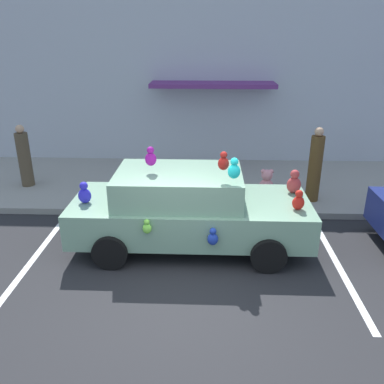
# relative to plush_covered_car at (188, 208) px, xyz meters

# --- Properties ---
(ground_plane) EXTENTS (60.00, 60.00, 0.00)m
(ground_plane) POSITION_rel_plush_covered_car_xyz_m (-0.02, -1.71, -0.80)
(ground_plane) COLOR #262628
(sidewalk) EXTENTS (24.00, 4.00, 0.15)m
(sidewalk) POSITION_rel_plush_covered_car_xyz_m (-0.02, 3.29, -0.72)
(sidewalk) COLOR gray
(sidewalk) RESTS_ON ground
(storefront_building) EXTENTS (24.00, 1.25, 6.40)m
(storefront_building) POSITION_rel_plush_covered_car_xyz_m (-0.02, 5.43, 2.39)
(storefront_building) COLOR #B2B7C1
(storefront_building) RESTS_ON ground
(parking_stripe_front) EXTENTS (0.12, 3.60, 0.01)m
(parking_stripe_front) POSITION_rel_plush_covered_car_xyz_m (2.79, -0.71, -0.80)
(parking_stripe_front) COLOR silver
(parking_stripe_front) RESTS_ON ground
(parking_stripe_rear) EXTENTS (0.12, 3.60, 0.01)m
(parking_stripe_rear) POSITION_rel_plush_covered_car_xyz_m (-2.89, -0.71, -0.80)
(parking_stripe_rear) COLOR silver
(parking_stripe_rear) RESTS_ON ground
(plush_covered_car) EXTENTS (4.53, 2.04, 2.09)m
(plush_covered_car) POSITION_rel_plush_covered_car_xyz_m (0.00, 0.00, 0.00)
(plush_covered_car) COLOR gray
(plush_covered_car) RESTS_ON ground
(teddy_bear_on_sidewalk) EXTENTS (0.39, 0.33, 0.75)m
(teddy_bear_on_sidewalk) POSITION_rel_plush_covered_car_xyz_m (1.82, 2.16, -0.30)
(teddy_bear_on_sidewalk) COLOR pink
(teddy_bear_on_sidewalk) RESTS_ON sidewalk
(pedestrian_near_shopfront) EXTENTS (0.31, 0.31, 1.80)m
(pedestrian_near_shopfront) POSITION_rel_plush_covered_car_xyz_m (2.92, 2.07, 0.19)
(pedestrian_near_shopfront) COLOR brown
(pedestrian_near_shopfront) RESTS_ON sidewalk
(pedestrian_walking_past) EXTENTS (0.33, 0.33, 1.63)m
(pedestrian_walking_past) POSITION_rel_plush_covered_car_xyz_m (-4.42, 2.80, 0.11)
(pedestrian_walking_past) COLOR brown
(pedestrian_walking_past) RESTS_ON sidewalk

